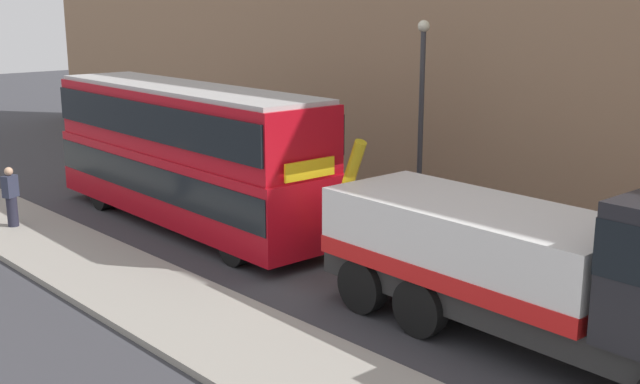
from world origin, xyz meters
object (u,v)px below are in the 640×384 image
recovery_tow_truck (555,265)px  double_decker_bus (185,150)px  street_lamp (422,99)px  pedestrian_onlooker (11,198)px

recovery_tow_truck → double_decker_bus: size_ratio=0.92×
street_lamp → pedestrian_onlooker: bearing=-121.7°
recovery_tow_truck → pedestrian_onlooker: size_ratio=5.95×
recovery_tow_truck → street_lamp: 10.60m
double_decker_bus → pedestrian_onlooker: double_decker_bus is taller
street_lamp → recovery_tow_truck: bearing=-36.7°
double_decker_bus → street_lamp: 7.27m
pedestrian_onlooker → double_decker_bus: bearing=31.0°
recovery_tow_truck → pedestrian_onlooker: (-14.70, -3.98, -0.77)m
pedestrian_onlooker → street_lamp: street_lamp is taller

